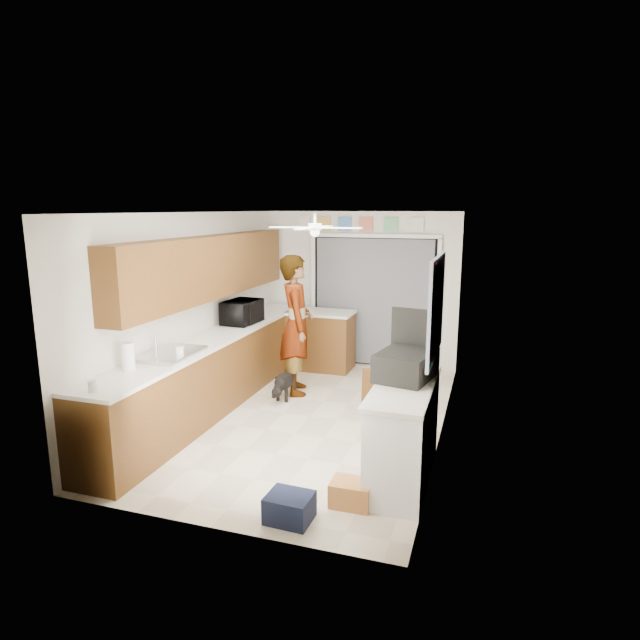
% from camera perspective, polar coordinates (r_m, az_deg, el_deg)
% --- Properties ---
extents(floor, '(5.00, 5.00, 0.00)m').
position_cam_1_polar(floor, '(6.79, -1.05, -10.22)').
color(floor, beige).
rests_on(floor, ground).
extents(ceiling, '(5.00, 5.00, 0.00)m').
position_cam_1_polar(ceiling, '(6.29, -1.14, 11.40)').
color(ceiling, white).
rests_on(ceiling, ground).
extents(wall_back, '(3.20, 0.00, 3.20)m').
position_cam_1_polar(wall_back, '(8.79, 4.21, 3.32)').
color(wall_back, silver).
rests_on(wall_back, ground).
extents(wall_front, '(3.20, 0.00, 3.20)m').
position_cam_1_polar(wall_front, '(4.21, -12.26, -6.40)').
color(wall_front, silver).
rests_on(wall_front, ground).
extents(wall_left, '(0.00, 5.00, 5.00)m').
position_cam_1_polar(wall_left, '(7.09, -13.41, 0.97)').
color(wall_left, silver).
rests_on(wall_left, ground).
extents(wall_right, '(0.00, 5.00, 5.00)m').
position_cam_1_polar(wall_right, '(6.10, 13.27, -0.76)').
color(wall_right, silver).
rests_on(wall_right, ground).
extents(left_base_cabinets, '(0.60, 4.80, 0.90)m').
position_cam_1_polar(left_base_cabinets, '(7.14, -11.03, -5.48)').
color(left_base_cabinets, brown).
rests_on(left_base_cabinets, floor).
extents(left_countertop, '(0.62, 4.80, 0.04)m').
position_cam_1_polar(left_countertop, '(7.01, -11.11, -1.82)').
color(left_countertop, white).
rests_on(left_countertop, left_base_cabinets).
extents(upper_cabinets, '(0.32, 4.00, 0.80)m').
position_cam_1_polar(upper_cabinets, '(7.10, -11.68, 5.55)').
color(upper_cabinets, brown).
rests_on(upper_cabinets, wall_left).
extents(sink_basin, '(0.50, 0.76, 0.06)m').
position_cam_1_polar(sink_basin, '(6.17, -15.60, -3.56)').
color(sink_basin, silver).
rests_on(sink_basin, left_countertop).
extents(faucet, '(0.03, 0.03, 0.22)m').
position_cam_1_polar(faucet, '(6.26, -17.10, -2.55)').
color(faucet, silver).
rests_on(faucet, left_countertop).
extents(peninsula_base, '(1.00, 0.60, 0.90)m').
position_cam_1_polar(peninsula_base, '(8.60, 0.10, -2.27)').
color(peninsula_base, brown).
rests_on(peninsula_base, floor).
extents(peninsula_top, '(1.04, 0.64, 0.04)m').
position_cam_1_polar(peninsula_top, '(8.50, 0.10, 0.81)').
color(peninsula_top, white).
rests_on(peninsula_top, peninsula_base).
extents(back_opening_recess, '(2.00, 0.06, 2.10)m').
position_cam_1_polar(back_opening_recess, '(8.74, 5.74, 1.91)').
color(back_opening_recess, black).
rests_on(back_opening_recess, wall_back).
extents(curtain_panel, '(1.90, 0.03, 2.05)m').
position_cam_1_polar(curtain_panel, '(8.70, 5.68, 1.87)').
color(curtain_panel, slate).
rests_on(curtain_panel, wall_back).
extents(door_trim_left, '(0.06, 0.04, 2.10)m').
position_cam_1_polar(door_trim_left, '(8.97, -0.69, 2.23)').
color(door_trim_left, white).
rests_on(door_trim_left, wall_back).
extents(door_trim_right, '(0.06, 0.04, 2.10)m').
position_cam_1_polar(door_trim_right, '(8.55, 12.39, 1.48)').
color(door_trim_right, white).
rests_on(door_trim_right, wall_back).
extents(door_trim_head, '(2.10, 0.04, 0.06)m').
position_cam_1_polar(door_trim_head, '(8.59, 5.84, 8.93)').
color(door_trim_head, white).
rests_on(door_trim_head, wall_back).
extents(header_frame_0, '(0.22, 0.02, 0.22)m').
position_cam_1_polar(header_frame_0, '(8.83, 0.42, 10.24)').
color(header_frame_0, gold).
rests_on(header_frame_0, wall_back).
extents(header_frame_1, '(0.22, 0.02, 0.22)m').
position_cam_1_polar(header_frame_1, '(8.73, 2.65, 10.21)').
color(header_frame_1, '#4B82C9').
rests_on(header_frame_1, wall_back).
extents(header_frame_2, '(0.22, 0.02, 0.22)m').
position_cam_1_polar(header_frame_2, '(8.64, 4.92, 10.16)').
color(header_frame_2, '#D96951').
rests_on(header_frame_2, wall_back).
extents(header_frame_3, '(0.22, 0.02, 0.22)m').
position_cam_1_polar(header_frame_3, '(8.56, 7.57, 10.08)').
color(header_frame_3, '#68B67F').
rests_on(header_frame_3, wall_back).
extents(header_frame_4, '(0.22, 0.02, 0.22)m').
position_cam_1_polar(header_frame_4, '(8.50, 10.26, 9.99)').
color(header_frame_4, silver).
rests_on(header_frame_4, wall_back).
extents(route66_sign, '(0.22, 0.02, 0.26)m').
position_cam_1_polar(route66_sign, '(8.94, -1.76, 10.25)').
color(route66_sign, silver).
rests_on(route66_sign, wall_back).
extents(right_counter_base, '(0.50, 1.40, 0.90)m').
position_cam_1_polar(right_counter_base, '(5.24, 8.92, -11.94)').
color(right_counter_base, white).
rests_on(right_counter_base, floor).
extents(right_counter_top, '(0.54, 1.44, 0.04)m').
position_cam_1_polar(right_counter_top, '(5.07, 8.98, -7.06)').
color(right_counter_top, white).
rests_on(right_counter_top, right_counter_base).
extents(abstract_painting, '(0.03, 1.15, 0.95)m').
position_cam_1_polar(abstract_painting, '(5.05, 12.29, 1.31)').
color(abstract_painting, '#E35371').
rests_on(abstract_painting, wall_right).
extents(ceiling_fan, '(1.14, 1.14, 0.24)m').
position_cam_1_polar(ceiling_fan, '(6.48, -0.55, 9.82)').
color(ceiling_fan, white).
rests_on(ceiling_fan, ceiling).
extents(microwave, '(0.44, 0.62, 0.33)m').
position_cam_1_polar(microwave, '(7.65, -8.31, 0.85)').
color(microwave, black).
rests_on(microwave, left_countertop).
extents(jar_a, '(0.12, 0.12, 0.13)m').
position_cam_1_polar(jar_a, '(6.06, -14.75, -3.33)').
color(jar_a, silver).
rests_on(jar_a, left_countertop).
extents(jar_b, '(0.10, 0.10, 0.11)m').
position_cam_1_polar(jar_b, '(5.21, -23.12, -6.50)').
color(jar_b, silver).
rests_on(jar_b, left_countertop).
extents(paper_towel_roll, '(0.13, 0.13, 0.28)m').
position_cam_1_polar(paper_towel_roll, '(5.75, -19.80, -3.67)').
color(paper_towel_roll, white).
rests_on(paper_towel_roll, left_countertop).
extents(suitcase, '(0.58, 0.71, 0.27)m').
position_cam_1_polar(suitcase, '(5.21, 9.16, -4.75)').
color(suitcase, black).
rests_on(suitcase, right_counter_top).
extents(suitcase_rim, '(0.55, 0.66, 0.02)m').
position_cam_1_polar(suitcase_rim, '(5.24, 9.12, -5.91)').
color(suitcase_rim, yellow).
rests_on(suitcase_rim, suitcase).
extents(suitcase_lid, '(0.42, 0.11, 0.50)m').
position_cam_1_polar(suitcase_lid, '(5.43, 9.72, -1.38)').
color(suitcase_lid, black).
rests_on(suitcase_lid, suitcase).
extents(cardboard_box, '(0.36, 0.27, 0.22)m').
position_cam_1_polar(cardboard_box, '(4.91, 3.34, -17.96)').
color(cardboard_box, '#B9783A').
rests_on(cardboard_box, floor).
extents(navy_crate, '(0.38, 0.33, 0.23)m').
position_cam_1_polar(navy_crate, '(4.71, -3.28, -19.35)').
color(navy_crate, black).
rests_on(navy_crate, floor).
extents(cabinet_door_panel, '(0.38, 0.23, 0.52)m').
position_cam_1_polar(cabinet_door_panel, '(7.07, 5.92, -7.06)').
color(cabinet_door_panel, brown).
rests_on(cabinet_door_panel, floor).
extents(man, '(0.70, 0.83, 1.94)m').
position_cam_1_polar(man, '(7.38, -2.54, -0.53)').
color(man, white).
rests_on(man, floor).
extents(dog, '(0.26, 0.52, 0.39)m').
position_cam_1_polar(dog, '(7.32, -3.63, -6.90)').
color(dog, black).
rests_on(dog, floor).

